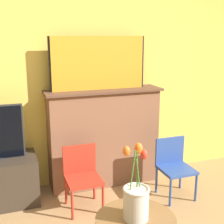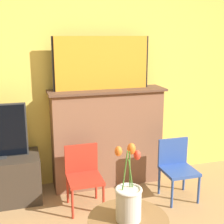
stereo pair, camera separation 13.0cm
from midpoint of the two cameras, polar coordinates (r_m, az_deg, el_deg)
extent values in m
cube|color=#EAC651|center=(3.43, -7.30, 8.84)|extent=(8.00, 0.06, 2.70)
cube|color=brown|center=(3.47, -2.60, -4.65)|extent=(1.20, 0.30, 1.08)
cube|color=brown|center=(3.33, -2.65, 3.95)|extent=(1.26, 0.34, 0.02)
cube|color=black|center=(3.30, -3.67, 8.90)|extent=(1.03, 0.02, 0.55)
cube|color=orange|center=(3.29, -3.62, 8.89)|extent=(0.99, 0.02, 0.55)
cylinder|color=#B22D1E|center=(2.98, -8.57, -16.54)|extent=(0.02, 0.02, 0.29)
cylinder|color=#B22D1E|center=(3.03, -2.92, -15.75)|extent=(0.02, 0.02, 0.29)
cylinder|color=#B22D1E|center=(3.23, -9.61, -13.99)|extent=(0.02, 0.02, 0.29)
cylinder|color=#B22D1E|center=(3.28, -4.43, -13.33)|extent=(0.02, 0.02, 0.29)
cube|color=#B22D1E|center=(3.05, -6.46, -12.23)|extent=(0.33, 0.33, 0.03)
cube|color=#B22D1E|center=(3.12, -7.19, -8.47)|extent=(0.33, 0.02, 0.28)
cylinder|color=#2D4C99|center=(3.19, 9.45, -14.36)|extent=(0.02, 0.02, 0.29)
cylinder|color=#2D4C99|center=(3.33, 14.01, -13.33)|extent=(0.02, 0.02, 0.29)
cylinder|color=#2D4C99|center=(3.42, 7.04, -12.23)|extent=(0.02, 0.02, 0.29)
cylinder|color=#2D4C99|center=(3.55, 11.37, -11.39)|extent=(0.02, 0.02, 0.29)
cube|color=#2D4C99|center=(3.30, 10.59, -10.31)|extent=(0.33, 0.33, 0.03)
cube|color=#2D4C99|center=(3.36, 9.42, -6.90)|extent=(0.33, 0.02, 0.28)
cylinder|color=brown|center=(1.99, 2.38, -19.11)|extent=(0.49, 0.49, 0.02)
cylinder|color=beige|center=(1.93, 2.41, -16.48)|extent=(0.15, 0.15, 0.19)
torus|color=beige|center=(1.88, 2.44, -13.96)|extent=(0.16, 0.16, 0.02)
cylinder|color=#477A2D|center=(1.84, 1.63, -11.58)|extent=(0.04, 0.02, 0.31)
ellipsoid|color=orange|center=(1.78, 0.54, -7.17)|extent=(0.04, 0.04, 0.06)
cylinder|color=#477A2D|center=(1.88, 2.87, -11.92)|extent=(0.06, 0.05, 0.26)
ellipsoid|color=red|center=(1.88, 3.88, -7.80)|extent=(0.04, 0.04, 0.06)
cylinder|color=#477A2D|center=(1.87, 2.61, -11.31)|extent=(0.03, 0.04, 0.30)
ellipsoid|color=orange|center=(1.84, 2.84, -6.68)|extent=(0.05, 0.05, 0.07)
camera|label=1|loc=(0.06, -91.42, -0.35)|focal=50.00mm
camera|label=2|loc=(0.06, 88.58, 0.35)|focal=50.00mm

